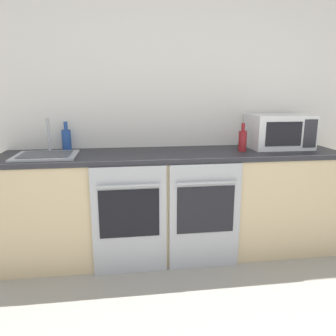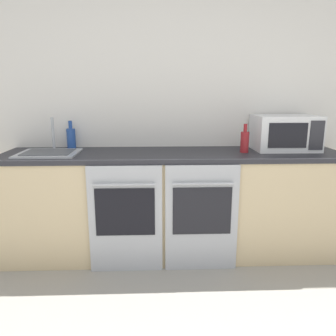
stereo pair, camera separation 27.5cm
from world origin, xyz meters
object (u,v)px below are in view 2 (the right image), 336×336
(oven_right, at_px, (202,218))
(bottle_blue, at_px, (71,138))
(bottle_red, at_px, (245,141))
(sink, at_px, (49,152))
(microwave, at_px, (285,133))
(oven_left, at_px, (126,219))

(oven_right, distance_m, bottle_blue, 1.37)
(bottle_red, distance_m, sink, 1.63)
(microwave, bearing_deg, bottle_blue, 175.81)
(microwave, distance_m, sink, 2.02)
(bottle_red, relative_size, bottle_blue, 0.97)
(oven_left, relative_size, oven_right, 1.00)
(oven_right, height_order, microwave, microwave)
(bottle_red, height_order, bottle_blue, bottle_blue)
(oven_left, bearing_deg, bottle_blue, 133.56)
(bottle_blue, height_order, sink, sink)
(oven_left, height_order, bottle_blue, bottle_blue)
(oven_right, relative_size, bottle_blue, 3.49)
(oven_left, xyz_separation_m, bottle_red, (0.99, 0.30, 0.56))
(oven_right, xyz_separation_m, bottle_red, (0.39, 0.30, 0.56))
(oven_left, distance_m, bottle_blue, 0.94)
(bottle_blue, bearing_deg, microwave, -4.19)
(microwave, distance_m, bottle_blue, 1.90)
(oven_right, height_order, bottle_blue, bottle_blue)
(microwave, xyz_separation_m, bottle_red, (-0.38, -0.11, -0.06))
(oven_left, height_order, microwave, microwave)
(oven_left, bearing_deg, microwave, 16.48)
(oven_left, distance_m, oven_right, 0.60)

